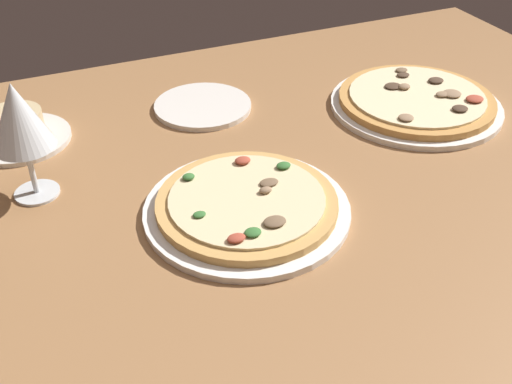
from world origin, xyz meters
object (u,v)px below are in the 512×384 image
at_px(side_plate, 203,106).
at_px(ramekin_on_saucer, 17,130).
at_px(pizza_side, 416,102).
at_px(pizza_main, 247,205).
at_px(wine_glass_near, 19,119).

bearing_deg(side_plate, ramekin_on_saucer, 177.58).
bearing_deg(pizza_side, pizza_main, -157.68).
bearing_deg(side_plate, pizza_side, -23.33).
bearing_deg(side_plate, pizza_main, -98.53).
xyz_separation_m(pizza_main, side_plate, (0.05, 0.30, -0.01)).
height_order(pizza_side, wine_glass_near, wine_glass_near).
xyz_separation_m(ramekin_on_saucer, side_plate, (0.30, -0.01, -0.01)).
xyz_separation_m(ramekin_on_saucer, wine_glass_near, (0.01, -0.16, 0.10)).
height_order(pizza_side, ramekin_on_saucer, ramekin_on_saucer).
bearing_deg(pizza_main, pizza_side, 22.32).
bearing_deg(wine_glass_near, pizza_side, 0.12).
relative_size(pizza_main, pizza_side, 0.95).
bearing_deg(wine_glass_near, pizza_main, -31.83).
bearing_deg(wine_glass_near, ramekin_on_saucer, 92.20).
relative_size(pizza_main, ramekin_on_saucer, 1.72).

